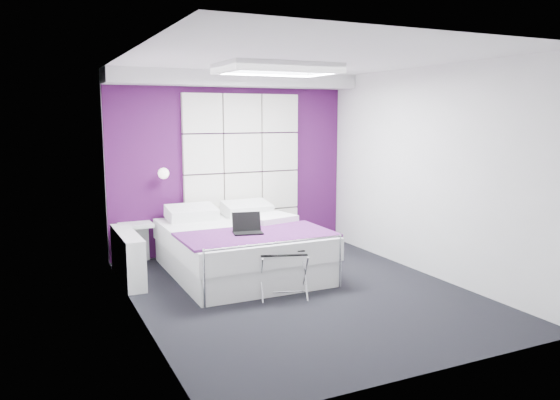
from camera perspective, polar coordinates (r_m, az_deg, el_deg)
name	(u,v)px	position (r m, az deg, el deg)	size (l,w,h in m)	color
floor	(300,292)	(6.33, 2.06, -9.58)	(4.40, 4.40, 0.00)	black
ceiling	(301,59)	(6.04, 2.20, 14.52)	(4.40, 4.40, 0.00)	white
wall_back	(231,164)	(8.06, -5.10, 3.81)	(3.60, 3.60, 0.00)	silver
wall_left	(135,188)	(5.47, -14.88, 1.18)	(4.40, 4.40, 0.00)	silver
wall_right	(428,172)	(7.06, 15.23, 2.83)	(4.40, 4.40, 0.00)	silver
accent_wall	(232,164)	(8.05, -5.07, 3.81)	(3.58, 0.02, 2.58)	#420F43
soffit	(236,79)	(7.81, -4.57, 12.47)	(3.58, 0.50, 0.20)	white
headboard	(243,172)	(8.07, -3.94, 2.90)	(1.80, 0.08, 2.30)	white
skylight	(277,68)	(6.57, -0.28, 13.63)	(1.36, 0.86, 0.12)	white
wall_lamp	(163,173)	(7.63, -12.15, 2.77)	(0.15, 0.15, 0.15)	white
radiator	(128,256)	(6.93, -15.63, -5.70)	(0.22, 1.20, 0.60)	white
bed	(240,247)	(7.04, -4.22, -4.96)	(1.81, 2.19, 0.76)	white
nightstand	(136,225)	(7.62, -14.84, -2.55)	(0.44, 0.34, 0.05)	white
luggage_rack	(283,275)	(6.10, 0.33, -7.82)	(0.51, 0.37, 0.50)	silver
laptop	(246,228)	(6.50, -3.54, -2.94)	(0.34, 0.24, 0.25)	black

